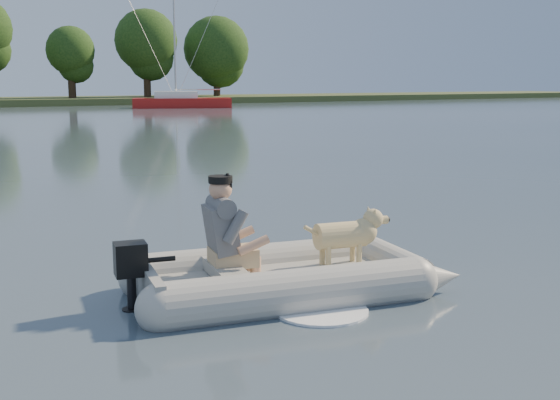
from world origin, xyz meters
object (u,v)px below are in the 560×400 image
dinghy (288,239)px  dog (341,240)px  man (223,225)px  sailboat (181,102)px

dinghy → dog: size_ratio=5.00×
dinghy → man: man is taller
man → dinghy: bearing=-4.2°
man → dog: 1.37m
dog → sailboat: sailboat is taller
dog → sailboat: size_ratio=0.09×
dinghy → man: 0.72m
dinghy → sailboat: (17.62, 47.69, -0.12)m
man → dog: (1.33, -0.21, -0.26)m
man → sailboat: sailboat is taller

